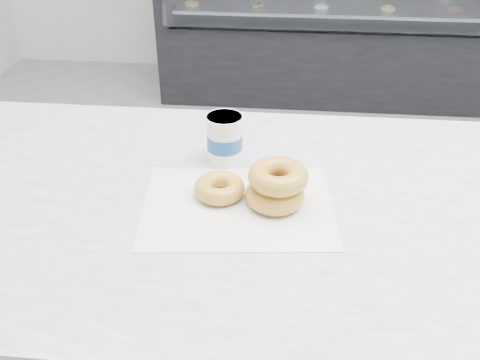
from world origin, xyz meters
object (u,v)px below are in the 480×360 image
object	(u,v)px
donut_single	(220,188)
donut_stack	(277,186)
coffee_cup	(225,139)
display_case	(350,19)

from	to	relation	value
donut_single	donut_stack	bearing A→B (deg)	-7.64
donut_stack	coffee_cup	xyz separation A→B (m)	(-0.11, 0.14, 0.01)
display_case	donut_stack	bearing A→B (deg)	-97.94
donut_single	coffee_cup	distance (m)	0.13
donut_single	donut_stack	world-z (taller)	donut_stack
donut_stack	donut_single	bearing A→B (deg)	172.36
donut_single	donut_stack	xyz separation A→B (m)	(0.10, -0.01, 0.02)
display_case	donut_single	xyz separation A→B (m)	(-0.48, -2.71, 0.43)
donut_stack	coffee_cup	distance (m)	0.18
coffee_cup	donut_stack	bearing A→B (deg)	-33.18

